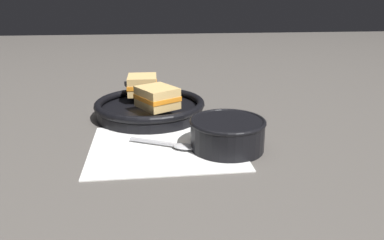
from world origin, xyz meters
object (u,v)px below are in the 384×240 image
Objects in this scene: soup_bowl at (227,132)px; spoon at (177,145)px; sandwich_near_left at (142,85)px; sandwich_near_right at (157,97)px; skillet at (150,108)px.

soup_bowl is 1.06× the size of spoon.
sandwich_near_left is 0.78× the size of sandwich_near_right.
sandwich_near_left reaches higher than spoon.
sandwich_near_right is (-0.13, 0.15, 0.03)m from soup_bowl.
sandwich_near_left is (-0.16, 0.27, 0.03)m from soup_bowl.
sandwich_near_left reaches higher than soup_bowl.
soup_bowl is 0.26m from skillet.
sandwich_near_left is (-0.07, 0.26, 0.06)m from spoon.
soup_bowl is 0.10m from spoon.
soup_bowl is 1.30× the size of sandwich_near_right.
skillet is 4.23× the size of sandwich_near_left.
soup_bowl is at bearing -49.33° from sandwich_near_right.
soup_bowl is 0.20m from sandwich_near_right.
sandwich_near_right is (-0.03, 0.14, 0.06)m from spoon.
skillet is 3.29× the size of sandwich_near_right.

